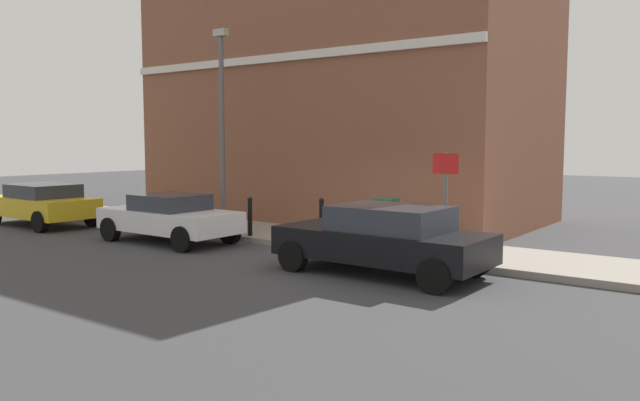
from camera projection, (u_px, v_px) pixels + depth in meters
name	position (u px, v px, depth m)	size (l,w,h in m)	color
ground	(343.00, 260.00, 14.09)	(80.00, 80.00, 0.00)	#38383A
sidewalk	(215.00, 227.00, 19.11)	(2.65, 30.00, 0.15)	gray
corner_building	(345.00, 93.00, 21.70)	(7.14, 12.91, 8.69)	brown
car_black	(384.00, 238.00, 12.56)	(2.01, 4.34, 1.40)	black
car_white	(169.00, 217.00, 16.56)	(1.86, 3.99, 1.29)	silver
car_yellow	(42.00, 203.00, 19.85)	(2.00, 3.97, 1.33)	gold
utility_cabinet	(385.00, 224.00, 15.23)	(0.46, 0.61, 1.15)	#1E4C28
bollard_near_cabinet	(321.00, 216.00, 16.47)	(0.14, 0.14, 1.04)	black
bollard_far_kerb	(250.00, 215.00, 16.75)	(0.14, 0.14, 1.04)	black
street_sign	(446.00, 189.00, 13.42)	(0.08, 0.60, 2.30)	#59595B
lamppost	(222.00, 120.00, 18.12)	(0.20, 0.44, 5.72)	#59595B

